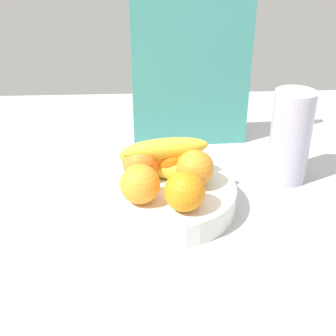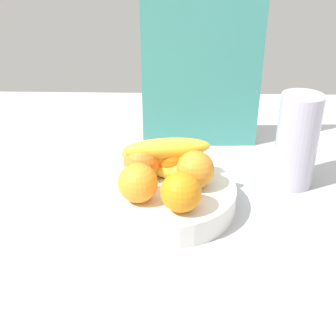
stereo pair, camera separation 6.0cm
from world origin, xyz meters
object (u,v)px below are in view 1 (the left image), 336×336
orange_front_left (185,191)px  orange_center (170,157)px  orange_back_left (141,162)px  fruit_bowl (168,197)px  cutting_board (192,74)px  orange_back_right (140,184)px  thermos_tumbler (290,137)px  orange_front_right (195,169)px  banana_bunch (166,158)px

orange_front_left → orange_center: 13.13cm
orange_center → orange_back_left: (-5.80, -1.79, 0.00)cm
fruit_bowl → cutting_board: bearing=76.2°
orange_back_right → thermos_tumbler: bearing=25.6°
orange_center → orange_back_right: 11.71cm
orange_front_left → thermos_tumbler: (23.61, 17.90, 1.59)cm
orange_back_left → orange_back_right: bearing=-90.8°
orange_center → orange_back_left: bearing=-162.8°
fruit_bowl → cutting_board: 33.34cm
orange_front_right → orange_back_right: size_ratio=1.00×
cutting_board → thermos_tumbler: size_ratio=1.81×
orange_front_right → orange_back_left: (-10.29, 3.12, 0.00)cm
orange_front_left → banana_bunch: size_ratio=0.39×
orange_front_left → orange_back_right: (-7.75, 2.89, 0.00)cm
orange_front_right → orange_center: size_ratio=1.00×
fruit_bowl → orange_back_left: size_ratio=3.72×
orange_back_right → cutting_board: 37.08cm
orange_front_right → cutting_board: size_ratio=0.20×
fruit_bowl → orange_front_right: bearing=2.0°
orange_back_right → orange_front_right: bearing=26.6°
orange_front_left → fruit_bowl: bearing=107.4°
cutting_board → thermos_tumbler: 27.83cm
orange_front_right → thermos_tumbler: bearing=25.1°
orange_back_left → banana_bunch: (5.00, 0.35, 0.59)cm
orange_back_left → thermos_tumbler: 31.99cm
orange_front_right → cutting_board: bearing=86.2°
orange_front_right → fruit_bowl: bearing=-178.0°
orange_front_right → cutting_board: (1.90, 28.42, 9.66)cm
thermos_tumbler → cutting_board: bearing=135.7°
fruit_bowl → orange_front_right: 7.88cm
orange_front_right → orange_center: (-4.48, 4.91, 0.00)cm
orange_front_left → banana_bunch: banana_bunch is taller
orange_center → orange_back_left: same height
orange_back_left → thermos_tumbler: bearing=12.1°
orange_center → orange_back_right: same height
orange_back_left → thermos_tumbler: size_ratio=0.36×
fruit_bowl → orange_back_right: bearing=-136.4°
orange_front_right → cutting_board: cutting_board is taller
orange_back_right → banana_bunch: 10.08cm
orange_back_left → cutting_board: cutting_board is taller
fruit_bowl → orange_center: 7.88cm
fruit_bowl → orange_back_right: orange_back_right is taller
thermos_tumbler → orange_front_right: bearing=-154.9°
banana_bunch → orange_front_left: bearing=-77.2°
orange_front_left → orange_back_left: 13.56cm
orange_front_right → orange_center: 6.65cm
fruit_bowl → thermos_tumbler: 28.94cm
orange_center → cutting_board: bearing=74.8°
orange_center → thermos_tumbler: size_ratio=0.36×
cutting_board → banana_bunch: bearing=-109.0°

